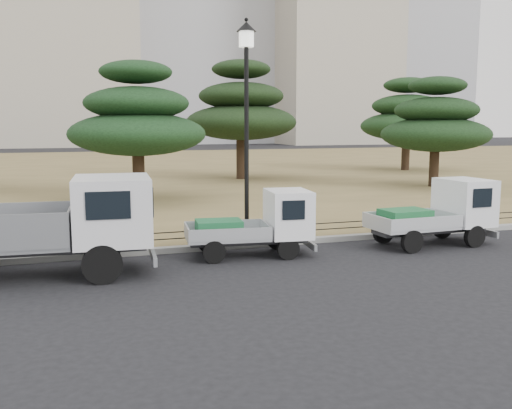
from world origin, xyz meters
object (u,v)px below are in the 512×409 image
object	(u,v)px
truck_kei_rear	(439,212)
street_lamp	(246,95)
truck_kei_front	(259,224)
truck_large	(50,222)

from	to	relation	value
truck_kei_rear	street_lamp	distance (m)	6.45
truck_kei_front	street_lamp	bearing A→B (deg)	92.87
truck_kei_front	street_lamp	xyz separation A→B (m)	(0.08, 1.34, 3.40)
truck_large	truck_kei_rear	bearing A→B (deg)	5.36
truck_kei_front	truck_kei_rear	xyz separation A→B (m)	(5.37, -0.27, 0.08)
truck_kei_rear	street_lamp	world-z (taller)	street_lamp
truck_kei_rear	street_lamp	xyz separation A→B (m)	(-5.29, 1.61, 3.32)
truck_large	truck_kei_front	distance (m)	5.18
truck_large	truck_kei_front	xyz separation A→B (m)	(5.14, 0.50, -0.40)
truck_kei_front	truck_kei_rear	size ratio (longest dim) A/B	0.93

